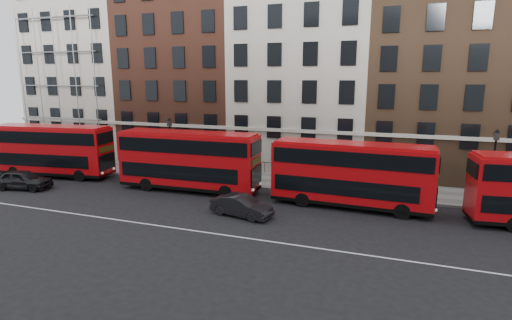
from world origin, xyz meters
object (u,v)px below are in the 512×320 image
(bus_a, at_px, (51,149))
(car_front, at_px, (241,206))
(bus_b, at_px, (188,159))
(bus_c, at_px, (350,173))
(car_rear, at_px, (23,180))

(bus_a, distance_m, car_front, 20.68)
(bus_b, bearing_deg, car_front, -35.77)
(bus_a, bearing_deg, bus_c, -7.26)
(car_front, bearing_deg, bus_a, 89.80)
(bus_c, height_order, car_rear, bus_c)
(car_rear, distance_m, car_front, 19.05)
(car_rear, height_order, car_front, car_rear)
(bus_b, relative_size, bus_c, 1.04)
(bus_b, xyz_separation_m, car_front, (6.16, -4.19, -1.84))
(car_rear, bearing_deg, bus_a, 4.69)
(bus_b, bearing_deg, bus_a, 178.49)
(bus_a, distance_m, bus_b, 14.01)
(car_rear, bearing_deg, bus_c, -91.26)
(bus_c, bearing_deg, car_rear, -168.42)
(bus_a, xyz_separation_m, bus_c, (26.57, 0.01, -0.06))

